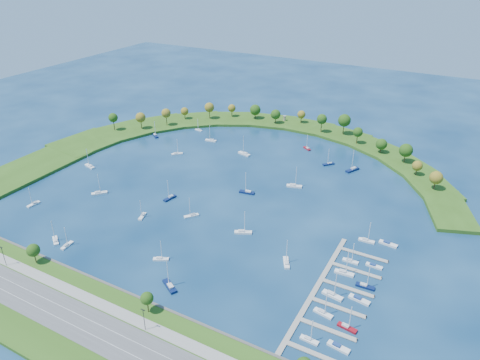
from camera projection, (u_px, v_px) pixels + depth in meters
The scene contains 40 objects.
ground at pixel (229, 187), 269.87m from camera, with size 700.00×700.00×0.00m, color #082547.
south_shoreline at pixel (72, 316), 173.77m from camera, with size 420.00×43.10×11.60m.
breakwater at pixel (207, 144), 327.01m from camera, with size 286.74×247.64×2.00m.
breakwater_trees at pixel (284, 124), 336.04m from camera, with size 241.72×92.88×16.08m.
harbor_tower at pixel (285, 118), 367.78m from camera, with size 2.60×2.60×4.24m.
dock_system at pixel (333, 294), 185.99m from camera, with size 24.28×82.00×1.60m.
moored_boat_0 at pixel (329, 164), 297.67m from camera, with size 7.09×7.41×11.78m.
moored_boat_1 at pixel (353, 169), 289.62m from camera, with size 7.11×10.38×14.97m.
moored_boat_2 at pixel (67, 245), 216.03m from camera, with size 2.70×7.38×10.62m.
moored_boat_3 at pixel (244, 153), 312.25m from camera, with size 9.95×4.98×14.09m.
moored_boat_4 at pixel (34, 204), 250.92m from camera, with size 2.66×7.73×11.18m.
moored_boat_5 at pixel (294, 186), 269.88m from camera, with size 9.75×5.22×13.80m.
moored_boat_6 at pixel (247, 192), 262.96m from camera, with size 9.47×3.88×13.52m.
moored_boat_7 at pixel (55, 240), 219.43m from camera, with size 7.86×6.38×11.76m.
moored_boat_8 at pixel (199, 130), 353.72m from camera, with size 6.67×2.66×9.53m.
moored_boat_9 at pixel (170, 286), 189.72m from camera, with size 9.81×7.24×14.33m.
moored_boat_10 at pixel (99, 193), 262.04m from camera, with size 7.98×8.39×13.31m.
moored_boat_11 at pixel (161, 258), 206.54m from camera, with size 7.41×5.25×10.74m.
moored_boat_12 at pixel (90, 166), 294.43m from camera, with size 9.20×4.62×13.03m.
moored_boat_13 at pixel (211, 140), 334.19m from camera, with size 8.80×3.67×12.54m.
moored_boat_14 at pixel (192, 215), 239.93m from camera, with size 6.77×7.54×11.67m.
moored_boat_15 at pixel (307, 148), 320.99m from camera, with size 7.07×5.97×10.71m.
moored_boat_16 at pixel (177, 153), 312.53m from camera, with size 7.15×7.02×11.50m.
moored_boat_17 at pixel (155, 135), 342.71m from camera, with size 8.47×7.02×12.75m.
moored_boat_18 at pixel (243, 232), 225.93m from camera, with size 9.09×6.13×13.08m.
moored_boat_19 at pixel (170, 198), 257.00m from camera, with size 3.91×8.75×12.43m.
moored_boat_20 at pixel (286, 262), 203.98m from camera, with size 6.23×8.68×12.61m.
moored_boat_21 at pixel (142, 216), 239.64m from camera, with size 4.15×7.59×10.75m.
docked_boat_0 at pixel (309, 339), 163.75m from camera, with size 7.24×2.38×10.50m.
docked_boat_1 at pixel (338, 347), 160.94m from camera, with size 8.69×3.46×1.72m.
docked_boat_2 at pixel (323, 313), 175.75m from camera, with size 8.28×3.57×11.79m.
docked_boat_3 at pixel (347, 327), 169.14m from camera, with size 7.95×3.25×11.35m.
docked_boat_4 at pixel (332, 295), 184.81m from camera, with size 9.19×3.77×13.12m.
docked_boat_5 at pixel (359, 299), 182.68m from camera, with size 9.16×3.79×1.81m.
docked_boat_6 at pixel (344, 272), 197.58m from camera, with size 8.79×2.96×12.73m.
docked_boat_7 at pixel (365, 286), 189.81m from camera, with size 8.14×2.54×11.86m.
docked_boat_8 at pixel (350, 260), 205.17m from camera, with size 7.35×2.18×10.76m.
docked_boat_9 at pixel (374, 266), 202.19m from camera, with size 7.57×2.39×1.53m.
docked_boat_10 at pixel (367, 240), 219.51m from camera, with size 7.87×2.49×11.45m.
docked_boat_11 at pixel (388, 244), 217.23m from camera, with size 9.08×3.44×1.81m.
Camera 1 is at (119.64, -204.95, 128.76)m, focal length 33.26 mm.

